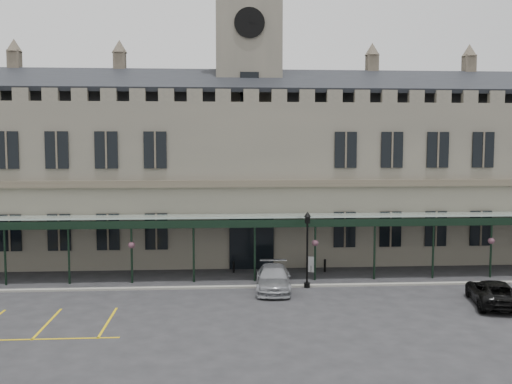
{
  "coord_description": "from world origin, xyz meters",
  "views": [
    {
      "loc": [
        -2.35,
        -29.68,
        9.0
      ],
      "look_at": [
        0.0,
        6.0,
        6.0
      ],
      "focal_mm": 40.0,
      "sensor_mm": 36.0,
      "label": 1
    }
  ],
  "objects": [
    {
      "name": "ground",
      "position": [
        0.0,
        0.0,
        0.0
      ],
      "size": [
        140.0,
        140.0,
        0.0
      ],
      "primitive_type": "plane",
      "color": "#262528"
    },
    {
      "name": "station_building",
      "position": [
        0.0,
        15.91,
        6.47
      ],
      "size": [
        60.0,
        10.36,
        17.3
      ],
      "color": "#615C51",
      "rests_on": "ground"
    },
    {
      "name": "clock_tower",
      "position": [
        0.0,
        16.0,
        13.11
      ],
      "size": [
        5.6,
        5.6,
        24.8
      ],
      "color": "#615C51",
      "rests_on": "ground"
    },
    {
      "name": "canopy",
      "position": [
        0.0,
        7.46,
        2.4
      ],
      "size": [
        50.0,
        4.1,
        4.3
      ],
      "color": "#8C9E93",
      "rests_on": "ground"
    },
    {
      "name": "kerb",
      "position": [
        0.0,
        5.5,
        0.06
      ],
      "size": [
        60.0,
        0.4,
        0.12
      ],
      "primitive_type": "cube",
      "color": "gray",
      "rests_on": "ground"
    },
    {
      "name": "tree_behind_left",
      "position": [
        -22.0,
        25.0,
        12.81
      ],
      "size": [
        6.0,
        6.0,
        16.0
      ],
      "color": "#332314",
      "rests_on": "ground"
    },
    {
      "name": "tree_behind_mid",
      "position": [
        8.0,
        25.0,
        12.81
      ],
      "size": [
        6.0,
        6.0,
        16.0
      ],
      "color": "#332314",
      "rests_on": "ground"
    },
    {
      "name": "tree_behind_right",
      "position": [
        24.0,
        25.0,
        12.81
      ],
      "size": [
        6.0,
        6.0,
        16.0
      ],
      "color": "#332314",
      "rests_on": "ground"
    },
    {
      "name": "lamp_post_mid",
      "position": [
        3.17,
        5.28,
        2.85
      ],
      "size": [
        0.46,
        0.46,
        4.81
      ],
      "color": "black",
      "rests_on": "ground"
    },
    {
      "name": "sign_board",
      "position": [
        4.13,
        9.55,
        0.54
      ],
      "size": [
        0.63,
        0.25,
        1.11
      ],
      "rotation": [
        0.0,
        0.0,
        -0.32
      ],
      "color": "black",
      "rests_on": "ground"
    },
    {
      "name": "bollard_left",
      "position": [
        -1.33,
        9.74,
        0.41
      ],
      "size": [
        0.15,
        0.15,
        0.82
      ],
      "primitive_type": "cylinder",
      "color": "black",
      "rests_on": "ground"
    },
    {
      "name": "bollard_right",
      "position": [
        5.12,
        9.6,
        0.45
      ],
      "size": [
        0.16,
        0.16,
        0.89
      ],
      "primitive_type": "cylinder",
      "color": "black",
      "rests_on": "ground"
    },
    {
      "name": "car_taxi",
      "position": [
        1.0,
        4.77,
        0.75
      ],
      "size": [
        2.53,
        5.3,
        1.49
      ],
      "primitive_type": "imported",
      "rotation": [
        0.0,
        0.0,
        -0.09
      ],
      "color": "#919398",
      "rests_on": "ground"
    },
    {
      "name": "car_van",
      "position": [
        13.0,
        0.7,
        0.71
      ],
      "size": [
        3.44,
        5.48,
        1.41
      ],
      "primitive_type": "imported",
      "rotation": [
        0.0,
        0.0,
        2.91
      ],
      "color": "black",
      "rests_on": "ground"
    }
  ]
}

